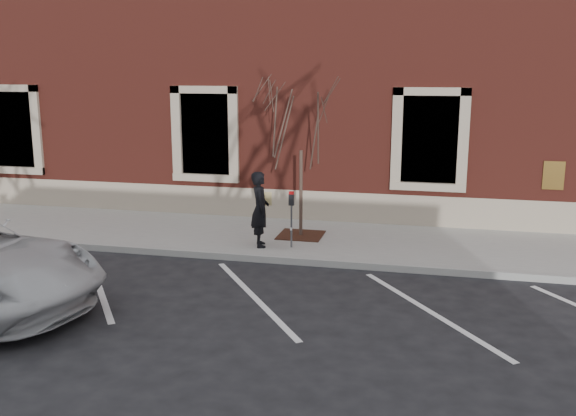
# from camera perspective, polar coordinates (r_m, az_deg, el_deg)

# --- Properties ---
(ground) EXTENTS (120.00, 120.00, 0.00)m
(ground) POSITION_cam_1_polar(r_m,az_deg,el_deg) (14.08, -0.56, -4.89)
(ground) COLOR #28282B
(ground) RESTS_ON ground
(sidewalk_near) EXTENTS (40.00, 3.50, 0.15)m
(sidewalk_near) POSITION_cam_1_polar(r_m,az_deg,el_deg) (15.70, 0.96, -2.78)
(sidewalk_near) COLOR #AAA8A0
(sidewalk_near) RESTS_ON ground
(curb_near) EXTENTS (40.00, 0.12, 0.15)m
(curb_near) POSITION_cam_1_polar(r_m,az_deg,el_deg) (14.01, -0.61, -4.65)
(curb_near) COLOR #9E9E99
(curb_near) RESTS_ON ground
(parking_stripes) EXTENTS (28.00, 4.40, 0.01)m
(parking_stripes) POSITION_cam_1_polar(r_m,az_deg,el_deg) (12.06, -3.06, -7.88)
(parking_stripes) COLOR silver
(parking_stripes) RESTS_ON ground
(building_civic) EXTENTS (40.00, 8.62, 8.00)m
(building_civic) POSITION_cam_1_polar(r_m,az_deg,el_deg) (21.05, 4.53, 11.83)
(building_civic) COLOR maroon
(building_civic) RESTS_ON ground
(man) EXTENTS (0.62, 0.74, 1.74)m
(man) POSITION_cam_1_polar(r_m,az_deg,el_deg) (14.63, -2.50, -0.11)
(man) COLOR black
(man) RESTS_ON sidewalk_near
(parking_meter) EXTENTS (0.12, 0.09, 1.30)m
(parking_meter) POSITION_cam_1_polar(r_m,az_deg,el_deg) (14.49, 0.31, -0.07)
(parking_meter) COLOR #595B60
(parking_meter) RESTS_ON sidewalk_near
(tree_grate) EXTENTS (1.07, 1.07, 0.03)m
(tree_grate) POSITION_cam_1_polar(r_m,az_deg,el_deg) (15.72, 1.14, -2.42)
(tree_grate) COLOR #3C1D13
(tree_grate) RESTS_ON sidewalk_near
(sapling) EXTENTS (2.29, 2.29, 3.82)m
(sapling) POSITION_cam_1_polar(r_m,az_deg,el_deg) (15.27, 1.18, 7.27)
(sapling) COLOR #4F3A30
(sapling) RESTS_ON sidewalk_near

